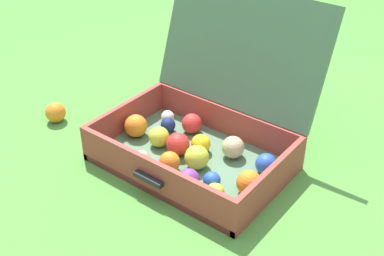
# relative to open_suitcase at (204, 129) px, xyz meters

# --- Properties ---
(ground_plane) EXTENTS (16.00, 16.00, 0.00)m
(ground_plane) POSITION_rel_open_suitcase_xyz_m (0.09, 0.01, -0.11)
(ground_plane) COLOR #4C8C38
(open_suitcase) EXTENTS (0.63, 0.59, 0.53)m
(open_suitcase) POSITION_rel_open_suitcase_xyz_m (0.00, 0.00, 0.00)
(open_suitcase) COLOR #4C7051
(open_suitcase) RESTS_ON ground
(stray_ball_on_grass) EXTENTS (0.08, 0.08, 0.08)m
(stray_ball_on_grass) POSITION_rel_open_suitcase_xyz_m (-0.59, -0.17, -0.07)
(stray_ball_on_grass) COLOR orange
(stray_ball_on_grass) RESTS_ON ground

